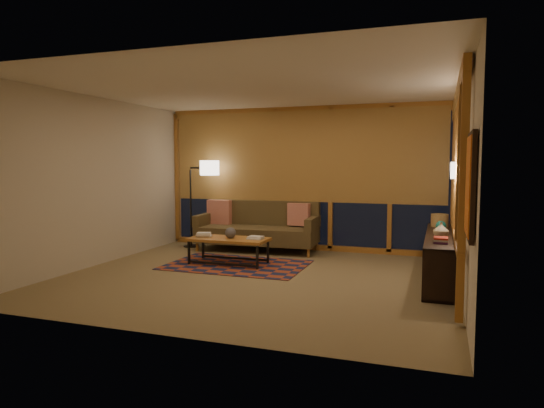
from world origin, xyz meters
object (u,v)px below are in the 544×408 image
(bookshelf, at_px, (440,257))
(coffee_table, at_px, (229,251))
(sofa, at_px, (257,227))
(floor_lamp, at_px, (191,204))

(bookshelf, bearing_deg, coffee_table, -179.11)
(sofa, bearing_deg, floor_lamp, 177.40)
(bookshelf, bearing_deg, floor_lamp, 165.20)
(sofa, relative_size, bookshelf, 0.86)
(floor_lamp, relative_size, bookshelf, 0.66)
(sofa, distance_m, floor_lamp, 1.45)
(sofa, bearing_deg, coffee_table, -93.13)
(sofa, distance_m, bookshelf, 3.47)
(coffee_table, distance_m, bookshelf, 3.26)
(floor_lamp, xyz_separation_m, bookshelf, (4.64, -1.23, -0.53))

